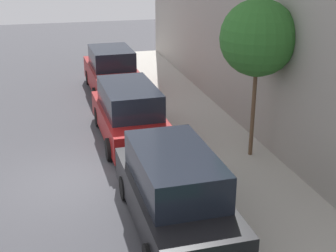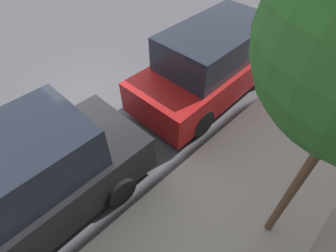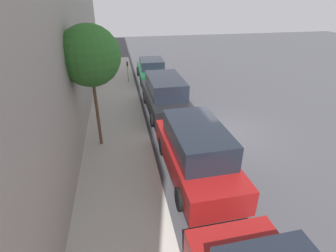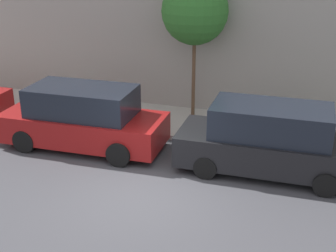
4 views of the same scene
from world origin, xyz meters
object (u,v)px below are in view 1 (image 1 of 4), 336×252
object	(u,v)px
parked_minivan_second	(174,190)
parked_suv_fourth	(112,72)
parked_minivan_third	(129,113)
street_tree	(258,38)

from	to	relation	value
parked_minivan_second	parked_suv_fourth	distance (m)	11.22
parked_minivan_second	parked_minivan_third	size ratio (longest dim) A/B	1.00
parked_minivan_second	street_tree	bearing A→B (deg)	42.53
parked_suv_fourth	street_tree	bearing A→B (deg)	-69.43
parked_minivan_third	street_tree	xyz separation A→B (m)	(3.31, -2.52, 2.82)
parked_minivan_third	parked_suv_fourth	world-z (taller)	parked_suv_fourth
parked_suv_fourth	parked_minivan_second	bearing A→B (deg)	-90.87
parked_suv_fourth	parked_minivan_third	bearing A→B (deg)	-92.24
parked_minivan_second	street_tree	xyz separation A→B (m)	(3.26, 2.99, 2.82)
parked_minivan_third	parked_suv_fourth	size ratio (longest dim) A/B	1.02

